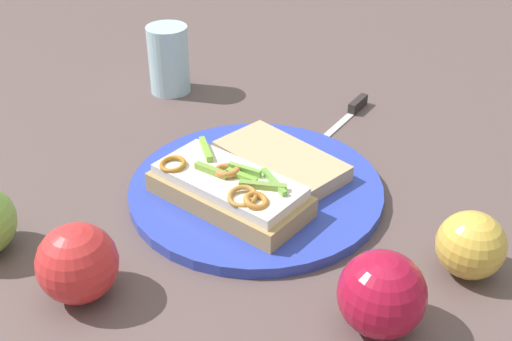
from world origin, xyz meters
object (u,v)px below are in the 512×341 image
at_px(apple_3, 382,294).
at_px(sandwich, 229,189).
at_px(apple_1, 471,245).
at_px(apple_2, 77,263).
at_px(bread_slice_side, 281,161).
at_px(plate, 256,189).
at_px(knife, 353,110).
at_px(drinking_glass, 169,59).

bearing_deg(apple_3, sandwich, -70.97).
xyz_separation_m(apple_1, apple_2, (0.38, -0.10, 0.00)).
relative_size(bread_slice_side, apple_1, 2.33).
relative_size(sandwich, apple_1, 2.92).
height_order(plate, bread_slice_side, bread_slice_side).
bearing_deg(apple_3, plate, -82.38).
relative_size(sandwich, knife, 1.92).
relative_size(bread_slice_side, apple_2, 2.06).
relative_size(apple_1, apple_2, 0.88).
xyz_separation_m(plate, bread_slice_side, (-0.04, -0.03, 0.02)).
bearing_deg(apple_1, knife, -98.45).
xyz_separation_m(plate, apple_1, (-0.16, 0.21, 0.03)).
height_order(bread_slice_side, drinking_glass, drinking_glass).
height_order(bread_slice_side, knife, bread_slice_side).
xyz_separation_m(sandwich, apple_1, (-0.20, 0.18, 0.00)).
relative_size(apple_2, knife, 0.74).
xyz_separation_m(apple_1, knife, (-0.05, -0.36, -0.03)).
bearing_deg(plate, apple_3, 97.62).
bearing_deg(sandwich, apple_2, 82.61).
distance_m(apple_2, knife, 0.50).
relative_size(apple_1, knife, 0.66).
distance_m(bread_slice_side, apple_1, 0.26).
bearing_deg(apple_2, drinking_glass, -114.43).
distance_m(sandwich, bread_slice_side, 0.10).
bearing_deg(apple_2, bread_slice_side, -153.78).
distance_m(apple_3, knife, 0.43).
relative_size(plate, apple_2, 3.87).
height_order(plate, apple_3, apple_3).
xyz_separation_m(drinking_glass, knife, (-0.24, 0.17, -0.05)).
height_order(apple_3, drinking_glass, drinking_glass).
relative_size(plate, sandwich, 1.50).
bearing_deg(plate, sandwich, 31.54).
bearing_deg(apple_2, apple_3, 151.35).
bearing_deg(plate, drinking_glass, -84.87).
bearing_deg(drinking_glass, plate, 95.13).
bearing_deg(drinking_glass, knife, 144.12).
bearing_deg(knife, drinking_glass, -72.59).
bearing_deg(sandwich, apple_1, -163.43).
relative_size(apple_1, apple_3, 0.86).
relative_size(sandwich, bread_slice_side, 1.25).
distance_m(sandwich, knife, 0.31).
relative_size(drinking_glass, knife, 0.99).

